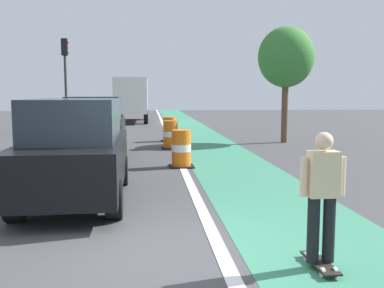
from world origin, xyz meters
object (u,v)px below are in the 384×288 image
parked_suv_second (96,127)px  pedestrian_crossing (71,119)px  delivery_truck_down_block (132,97)px  traffic_barrel_mid (171,135)px  parked_suv_nearest (76,149)px  traffic_barrel_front (181,149)px  skateboarder_on_lane (322,196)px  traffic_light_corner (65,68)px  traffic_barrel_back (169,129)px  street_tree_sidewalk (286,58)px

parked_suv_second → pedestrian_crossing: size_ratio=2.89×
parked_suv_second → delivery_truck_down_block: bearing=88.5°
traffic_barrel_mid → delivery_truck_down_block: size_ratio=0.14×
parked_suv_nearest → traffic_barrel_front: 4.54m
parked_suv_second → skateboarder_on_lane: bearing=-68.4°
skateboarder_on_lane → delivery_truck_down_block: (-3.37, 28.49, 0.94)m
skateboarder_on_lane → traffic_light_corner: 21.12m
parked_suv_nearest → parked_suv_second: (-0.32, 5.91, 0.00)m
pedestrian_crossing → skateboarder_on_lane: bearing=-71.1°
skateboarder_on_lane → pedestrian_crossing: 18.61m
traffic_barrel_back → street_tree_sidewalk: (5.00, -0.95, 3.14)m
delivery_truck_down_block → traffic_light_corner: size_ratio=1.49×
skateboarder_on_lane → traffic_barrel_back: size_ratio=1.55×
traffic_barrel_back → street_tree_sidewalk: 5.98m
skateboarder_on_lane → traffic_barrel_front: 7.77m
skateboarder_on_lane → parked_suv_nearest: 5.22m
skateboarder_on_lane → parked_suv_nearest: (-3.54, 3.84, 0.12)m
traffic_barrel_back → delivery_truck_down_block: (-2.17, 13.80, 1.31)m
parked_suv_nearest → traffic_barrel_mid: parked_suv_nearest is taller
skateboarder_on_lane → traffic_barrel_mid: 12.14m
skateboarder_on_lane → traffic_barrel_back: 14.74m
skateboarder_on_lane → traffic_barrel_mid: bearing=96.0°
traffic_light_corner → street_tree_sidewalk: (10.43, -6.14, 0.17)m
street_tree_sidewalk → skateboarder_on_lane: bearing=-105.5°
parked_suv_nearest → delivery_truck_down_block: 24.67m
skateboarder_on_lane → traffic_barrel_mid: skateboarder_on_lane is taller
skateboarder_on_lane → traffic_light_corner: traffic_light_corner is taller
traffic_barrel_mid → street_tree_sidewalk: size_ratio=0.22×
skateboarder_on_lane → traffic_barrel_back: bearing=94.7°
parked_suv_second → traffic_barrel_back: size_ratio=4.27×
traffic_barrel_back → parked_suv_nearest: bearing=-102.2°
parked_suv_second → street_tree_sidewalk: street_tree_sidewalk is taller
skateboarder_on_lane → street_tree_sidewalk: bearing=74.5°
traffic_barrel_mid → pedestrian_crossing: (-4.77, 5.54, 0.33)m
parked_suv_nearest → parked_suv_second: size_ratio=0.99×
traffic_barrel_front → traffic_barrel_back: bearing=90.3°
parked_suv_nearest → traffic_barrel_front: bearing=58.2°
delivery_truck_down_block → parked_suv_second: bearing=-91.5°
delivery_truck_down_block → street_tree_sidewalk: size_ratio=1.52×
parked_suv_nearest → delivery_truck_down_block: bearing=89.6°
traffic_barrel_back → traffic_barrel_front: bearing=-89.7°
traffic_barrel_mid → street_tree_sidewalk: bearing=18.3°
delivery_truck_down_block → pedestrian_crossing: bearing=-103.7°
skateboarder_on_lane → parked_suv_nearest: parked_suv_nearest is taller
skateboarder_on_lane → traffic_light_corner: bearing=108.4°
street_tree_sidewalk → delivery_truck_down_block: bearing=115.9°
traffic_barrel_mid → traffic_barrel_back: (0.06, 2.62, 0.00)m
parked_suv_nearest → traffic_barrel_back: 11.11m
parked_suv_second → delivery_truck_down_block: delivery_truck_down_block is taller
delivery_truck_down_block → parked_suv_nearest: bearing=-90.4°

